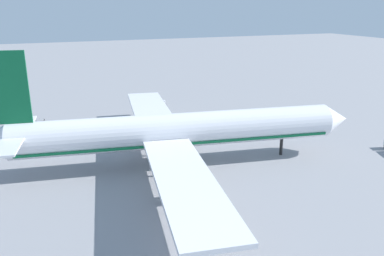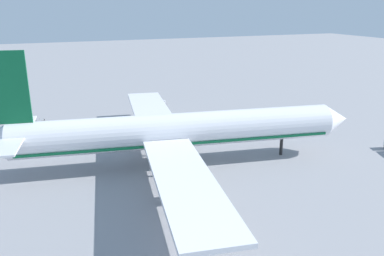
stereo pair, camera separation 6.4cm
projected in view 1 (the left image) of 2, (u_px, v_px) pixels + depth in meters
The scene contains 4 objects.
ground_plane at pixel (179, 163), 82.63m from camera, with size 600.00×600.00×0.00m, color gray.
airliner at pixel (173, 131), 80.20m from camera, with size 78.44×80.73×24.28m.
baggage_cart_1 at pixel (161, 102), 130.59m from camera, with size 3.52×2.57×1.54m.
baggage_cart_2 at pixel (40, 120), 112.43m from camera, with size 2.47×3.18×0.40m.
Camera 1 is at (-26.51, -71.86, 31.99)m, focal length 36.70 mm.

